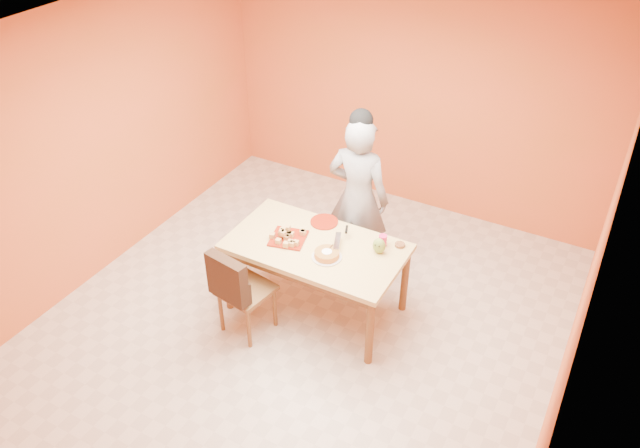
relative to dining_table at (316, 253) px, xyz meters
The scene contains 17 objects.
floor 0.71m from the dining_table, 91.77° to the right, with size 5.00×5.00×0.00m, color beige.
ceiling 2.05m from the dining_table, 91.77° to the right, with size 5.00×5.00×0.00m, color white.
wall_back 2.35m from the dining_table, 90.20° to the left, with size 4.50×4.50×0.00m, color #D95A32.
wall_left 2.37m from the dining_table, behind, with size 5.00×5.00×0.00m, color #D95A32.
wall_right 2.36m from the dining_table, ahead, with size 5.00×5.00×0.00m, color #D95A32.
dining_table is the anchor object (origin of this frame).
dining_chair 0.72m from the dining_table, 126.76° to the right, with size 0.50×0.56×0.94m.
pastry_pile 0.31m from the dining_table, behind, with size 0.28×0.28×0.09m, color tan, non-canonical shape.
person 0.78m from the dining_table, 85.55° to the left, with size 0.63×0.41×1.72m, color gray.
pastry_platter 0.29m from the dining_table, behind, with size 0.31×0.31×0.02m, color maroon.
red_dinner_plate 0.38m from the dining_table, 106.17° to the left, with size 0.26×0.26×0.02m, color maroon.
white_cake_plate 0.23m from the dining_table, 32.87° to the right, with size 0.27×0.27×0.01m, color silver.
sponge_cake 0.25m from the dining_table, 32.87° to the right, with size 0.22×0.22×0.05m, color #C17B32.
cake_server 0.26m from the dining_table, 20.26° to the left, with size 0.05×0.26×0.01m, color silver.
egg_ornament 0.60m from the dining_table, 17.65° to the left, with size 0.12×0.09×0.15m, color olive.
magenta_glass 0.62m from the dining_table, 28.31° to the left, with size 0.08×0.08×0.11m, color #DC215D.
checker_tin 0.77m from the dining_table, 27.45° to the left, with size 0.09×0.09×0.03m, color #3C2610.
Camera 1 is at (2.20, -3.68, 4.15)m, focal length 35.00 mm.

